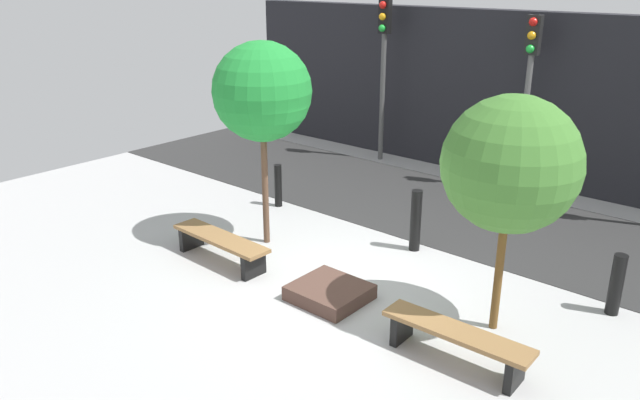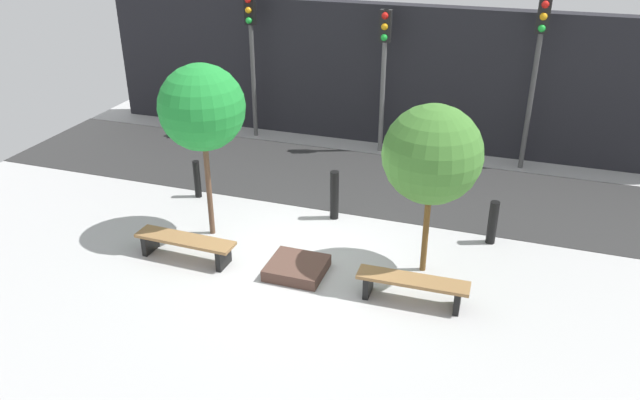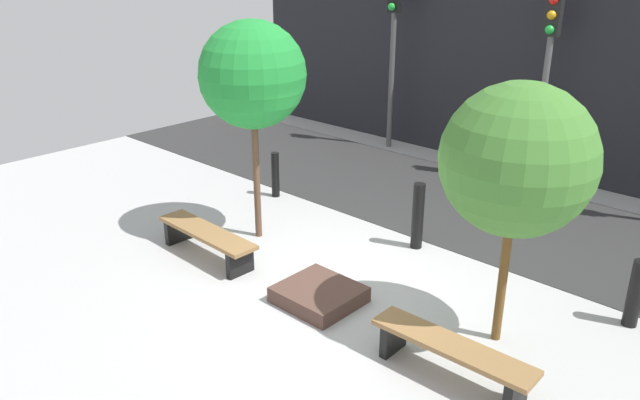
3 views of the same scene
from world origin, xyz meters
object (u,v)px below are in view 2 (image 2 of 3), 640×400
(bench_left, at_px, (185,243))
(tree_behind_right_bench, at_px, (432,155))
(planter_bed, at_px, (297,268))
(bench_right, at_px, (413,285))
(bollard_left, at_px, (334,195))
(traffic_light_mid_west, at_px, (384,56))
(bollard_center, at_px, (493,222))
(traffic_light_west, at_px, (251,41))
(traffic_light_mid_east, at_px, (537,56))
(bollard_far_left, at_px, (197,179))
(tree_behind_left_bench, at_px, (202,108))

(bench_left, bearing_deg, tree_behind_right_bench, 15.11)
(bench_left, relative_size, planter_bed, 1.92)
(bench_right, height_order, bollard_left, bollard_left)
(bench_left, distance_m, traffic_light_mid_west, 7.19)
(bollard_center, bearing_deg, tree_behind_right_bench, -127.62)
(traffic_light_west, bearing_deg, bollard_left, -48.29)
(traffic_light_mid_east, bearing_deg, bench_right, -102.77)
(bench_left, relative_size, traffic_light_west, 0.50)
(tree_behind_right_bench, relative_size, traffic_light_mid_west, 0.85)
(bench_left, distance_m, bollard_left, 3.26)
(bench_right, xyz_separation_m, traffic_light_mid_west, (-2.14, 6.51, 2.20))
(bollard_far_left, xyz_separation_m, bollard_center, (6.45, 0.00, 0.01))
(bollard_left, distance_m, traffic_light_west, 5.83)
(tree_behind_right_bench, distance_m, traffic_light_mid_west, 5.87)
(bench_left, xyz_separation_m, traffic_light_mid_east, (5.76, 6.51, 2.48))
(bollard_far_left, height_order, traffic_light_mid_west, traffic_light_mid_west)
(bench_right, bearing_deg, traffic_light_mid_east, 75.80)
(tree_behind_left_bench, height_order, traffic_light_mid_east, traffic_light_mid_east)
(tree_behind_left_bench, height_order, traffic_light_mid_west, traffic_light_mid_west)
(traffic_light_mid_west, bearing_deg, bench_left, -108.21)
(traffic_light_west, bearing_deg, bench_right, -48.50)
(bench_left, bearing_deg, traffic_light_mid_west, 73.21)
(bollard_left, height_order, bollard_center, bollard_left)
(bench_right, bearing_deg, bench_left, 178.57)
(bollard_far_left, bearing_deg, planter_bed, -34.89)
(traffic_light_west, height_order, traffic_light_mid_west, traffic_light_west)
(planter_bed, height_order, bollard_left, bollard_left)
(bench_left, distance_m, tree_behind_left_bench, 2.53)
(bollard_left, bearing_deg, tree_behind_right_bench, -33.32)
(planter_bed, height_order, bollard_center, bollard_center)
(planter_bed, distance_m, tree_behind_left_bench, 3.42)
(bench_right, bearing_deg, tree_behind_left_bench, 164.89)
(bench_left, xyz_separation_m, tree_behind_right_bench, (4.28, 1.04, 1.94))
(traffic_light_west, distance_m, traffic_light_mid_west, 3.62)
(bench_left, height_order, bollard_far_left, bollard_far_left)
(bench_left, distance_m, bollard_far_left, 2.68)
(bollard_left, bearing_deg, planter_bed, -90.00)
(bollard_far_left, bearing_deg, bollard_left, 0.00)
(bollard_left, bearing_deg, bollard_far_left, 180.00)
(tree_behind_left_bench, height_order, traffic_light_west, traffic_light_west)
(bollard_left, relative_size, traffic_light_mid_west, 0.29)
(bollard_left, distance_m, traffic_light_mid_east, 5.89)
(tree_behind_left_bench, xyz_separation_m, bollard_center, (5.37, 1.41, -2.19))
(bollard_left, bearing_deg, bench_right, -48.85)
(tree_behind_right_bench, distance_m, traffic_light_west, 7.95)
(bollard_center, distance_m, traffic_light_mid_east, 4.71)
(planter_bed, bearing_deg, bollard_far_left, 145.11)
(bench_right, distance_m, bollard_center, 2.68)
(bollard_far_left, height_order, bollard_center, bollard_center)
(tree_behind_left_bench, bearing_deg, tree_behind_right_bench, -0.00)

